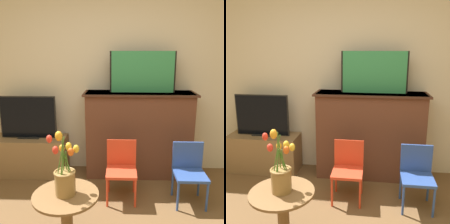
% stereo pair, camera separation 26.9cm
% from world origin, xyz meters
% --- Properties ---
extents(wall_back, '(8.00, 0.06, 2.70)m').
position_xyz_m(wall_back, '(0.00, 2.13, 1.35)').
color(wall_back, beige).
rests_on(wall_back, ground).
extents(fireplace_mantel, '(1.40, 0.42, 1.11)m').
position_xyz_m(fireplace_mantel, '(0.35, 1.91, 0.57)').
color(fireplace_mantel, brown).
rests_on(fireplace_mantel, ground).
extents(painting, '(0.81, 0.03, 0.51)m').
position_xyz_m(painting, '(0.38, 1.92, 1.36)').
color(painting, black).
rests_on(painting, fireplace_mantel).
extents(tv_stand, '(0.95, 0.40, 0.50)m').
position_xyz_m(tv_stand, '(-1.08, 1.88, 0.25)').
color(tv_stand, olive).
rests_on(tv_stand, ground).
extents(tv_monitor, '(0.73, 0.12, 0.55)m').
position_xyz_m(tv_monitor, '(-1.08, 1.89, 0.77)').
color(tv_monitor, black).
rests_on(tv_monitor, tv_stand).
extents(chair_red, '(0.33, 0.33, 0.65)m').
position_xyz_m(chair_red, '(0.13, 1.34, 0.38)').
color(chair_red, red).
rests_on(chair_red, ground).
extents(chair_blue, '(0.33, 0.33, 0.65)m').
position_xyz_m(chair_blue, '(0.86, 1.29, 0.38)').
color(chair_blue, '#2D4C99').
rests_on(chair_blue, ground).
extents(side_table, '(0.51, 0.51, 0.57)m').
position_xyz_m(side_table, '(-0.30, 0.43, 0.37)').
color(side_table, brown).
rests_on(side_table, ground).
extents(vase_tulips, '(0.22, 0.23, 0.52)m').
position_xyz_m(vase_tulips, '(-0.30, 0.43, 0.72)').
color(vase_tulips, olive).
rests_on(vase_tulips, side_table).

